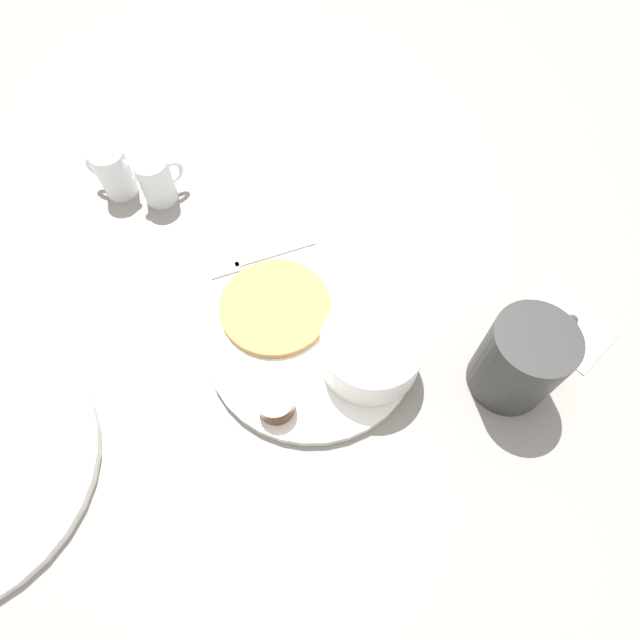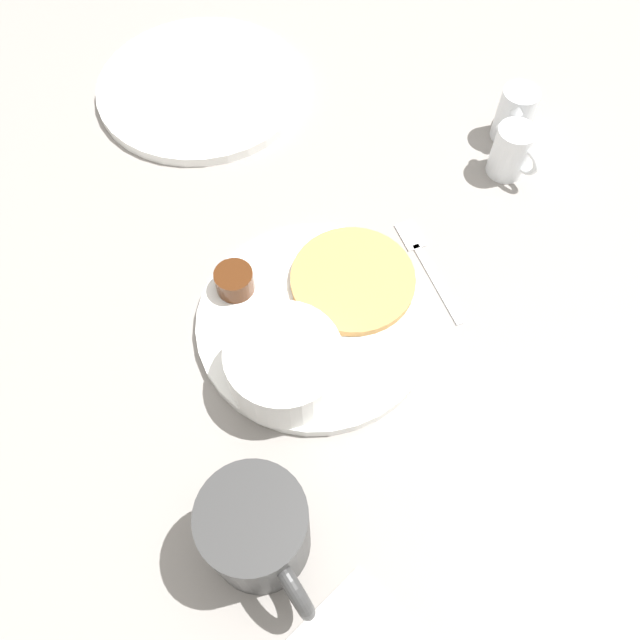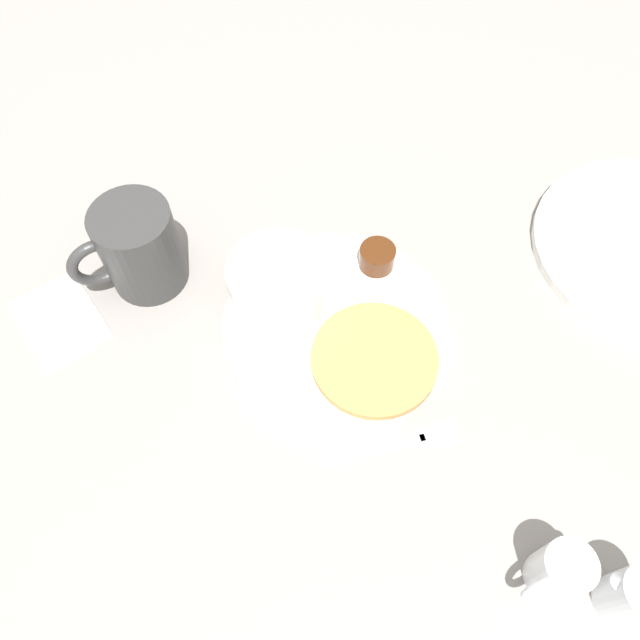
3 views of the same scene
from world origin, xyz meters
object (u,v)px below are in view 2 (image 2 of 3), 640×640
plate (315,321)px  creamer_pitcher_near (511,151)px  bowl (284,363)px  coffee_mug (258,533)px  fork (423,258)px  creamer_pitcher_far (515,113)px

plate → creamer_pitcher_near: creamer_pitcher_near is taller
bowl → creamer_pitcher_near: 0.36m
plate → coffee_mug: coffee_mug is taller
bowl → fork: bowl is taller
bowl → creamer_pitcher_far: 0.41m
plate → bowl: 0.07m
bowl → fork: bearing=3.5°
coffee_mug → creamer_pitcher_far: size_ratio=1.75×
plate → fork: (0.14, -0.02, -0.00)m
creamer_pitcher_far → fork: 0.22m
plate → fork: bearing=-6.6°
fork → bowl: bearing=-176.5°
coffee_mug → fork: size_ratio=0.88×
plate → fork: size_ratio=1.77×
plate → creamer_pitcher_far: 0.35m
plate → creamer_pitcher_far: bearing=7.3°
creamer_pitcher_near → fork: (-0.16, -0.02, -0.03)m
bowl → creamer_pitcher_far: (0.40, 0.07, -0.01)m
creamer_pitcher_near → fork: bearing=-171.2°
plate → coffee_mug: size_ratio=2.01×
coffee_mug → creamer_pitcher_near: bearing=16.5°
plate → creamer_pitcher_far: creamer_pitcher_far is taller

